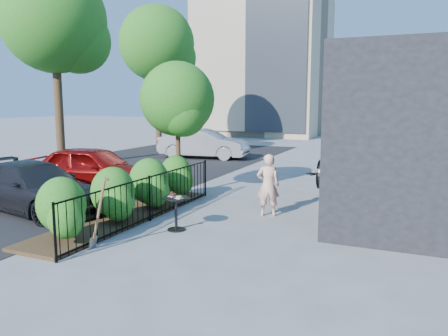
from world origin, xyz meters
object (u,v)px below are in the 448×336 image
at_px(street_tree_near, 55,27).
at_px(car_silver, 204,144).
at_px(woman, 268,185).
at_px(car_red, 93,169).
at_px(patio_tree, 179,104).
at_px(cafe_table, 176,207).
at_px(car_darkgrey, 35,187).
at_px(street_tree_far, 157,48).
at_px(shovel, 98,217).

distance_m(street_tree_near, car_silver, 8.47).
bearing_deg(woman, car_red, -24.67).
xyz_separation_m(patio_tree, cafe_table, (1.69, -3.18, -2.25)).
distance_m(patio_tree, car_red, 3.45).
relative_size(car_silver, car_darkgrey, 1.02).
bearing_deg(street_tree_near, woman, -21.95).
xyz_separation_m(cafe_table, car_silver, (-4.93, 11.38, 0.22)).
height_order(street_tree_near, car_darkgrey, street_tree_near).
bearing_deg(patio_tree, street_tree_near, 157.43).
relative_size(woman, car_red, 0.36).
relative_size(patio_tree, street_tree_near, 0.48).
xyz_separation_m(street_tree_far, woman, (10.86, -12.38, -5.14)).
distance_m(street_tree_far, car_red, 13.86).
distance_m(street_tree_near, car_red, 8.16).
relative_size(cafe_table, car_red, 0.18).
relative_size(street_tree_near, car_silver, 1.85).
height_order(street_tree_near, woman, street_tree_near).
bearing_deg(shovel, patio_tree, 101.28).
relative_size(street_tree_far, shovel, 5.67).
bearing_deg(car_red, patio_tree, -84.78).
relative_size(cafe_table, woman, 0.51).
height_order(street_tree_far, shovel, street_tree_far).
height_order(woman, car_darkgrey, woman).
xyz_separation_m(cafe_table, shovel, (-0.71, -1.72, 0.12)).
bearing_deg(car_silver, shovel, -169.52).
xyz_separation_m(street_tree_far, car_red, (4.99, -11.85, -5.18)).
bearing_deg(shovel, car_silver, 107.82).
height_order(shovel, car_darkgrey, shovel).
height_order(patio_tree, shovel, patio_tree).
relative_size(woman, car_silver, 0.35).
bearing_deg(car_silver, cafe_table, -163.93).
bearing_deg(street_tree_far, patio_tree, -55.49).
bearing_deg(shovel, cafe_table, 67.52).
xyz_separation_m(patio_tree, shovel, (0.98, -4.91, -2.12)).
xyz_separation_m(street_tree_far, cafe_table, (9.39, -14.38, -5.40)).
relative_size(shovel, car_darkgrey, 0.33).
distance_m(cafe_table, car_red, 5.08).
bearing_deg(car_red, street_tree_near, 44.06).
relative_size(street_tree_far, cafe_table, 10.39).
bearing_deg(patio_tree, car_red, -166.50).
bearing_deg(cafe_table, street_tree_far, 123.15).
distance_m(street_tree_near, cafe_table, 12.57).
distance_m(car_silver, car_darkgrey, 11.40).
bearing_deg(car_red, car_darkgrey, 176.89).
bearing_deg(street_tree_near, street_tree_far, 90.00).
bearing_deg(street_tree_near, car_darkgrey, -50.70).
xyz_separation_m(shovel, car_darkgrey, (-3.46, 1.73, -0.01)).
bearing_deg(cafe_table, patio_tree, 118.00).
bearing_deg(shovel, woman, 59.67).
bearing_deg(car_darkgrey, car_silver, 13.62).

